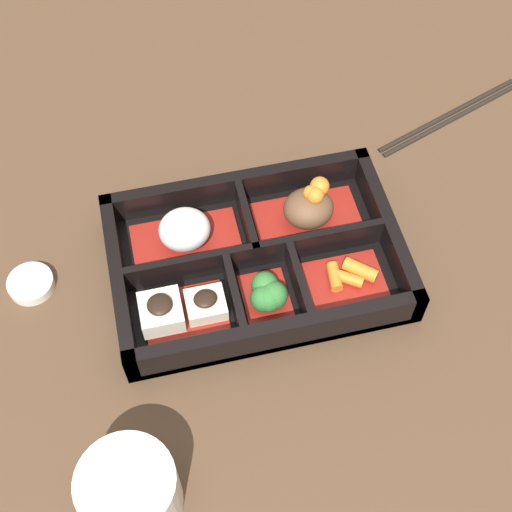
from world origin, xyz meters
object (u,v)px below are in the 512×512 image
sauce_dish (31,284)px  chopsticks (451,115)px  bowl_rice (185,233)px  tea_cup (130,492)px

sauce_dish → chopsticks: bearing=14.0°
bowl_rice → sauce_dish: bowl_rice is taller
tea_cup → chopsticks: tea_cup is taller
bowl_rice → sauce_dish: 0.18m
bowl_rice → chopsticks: bowl_rice is taller
bowl_rice → tea_cup: 0.28m
tea_cup → sauce_dish: size_ratio=1.75×
bowl_rice → tea_cup: bearing=-109.7°
bowl_rice → chopsticks: size_ratio=0.55×
bowl_rice → chopsticks: (0.36, 0.12, -0.03)m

